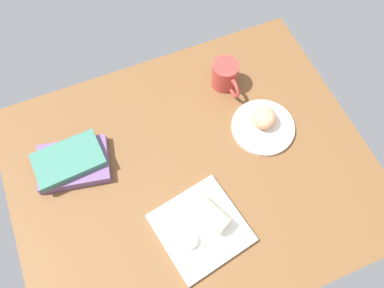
{
  "coord_description": "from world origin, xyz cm",
  "views": [
    {
      "loc": [
        17.98,
        43.38,
        117.77
      ],
      "look_at": [
        -2.83,
        -7.05,
        7.0
      ],
      "focal_mm": 37.14,
      "sensor_mm": 36.0,
      "label": 1
    }
  ],
  "objects_px": {
    "sauce_cup": "(189,241)",
    "coffee_mug": "(226,75)",
    "scone_pastry": "(264,118)",
    "round_plate": "(263,127)",
    "breakfast_wrap": "(211,214)",
    "square_plate": "(201,228)",
    "book_stack": "(72,162)"
  },
  "relations": [
    {
      "from": "sauce_cup",
      "to": "coffee_mug",
      "type": "xyz_separation_m",
      "value": [
        -0.32,
        -0.46,
        0.02
      ]
    },
    {
      "from": "scone_pastry",
      "to": "round_plate",
      "type": "bearing_deg",
      "value": 71.2
    },
    {
      "from": "sauce_cup",
      "to": "coffee_mug",
      "type": "bearing_deg",
      "value": -124.91
    },
    {
      "from": "breakfast_wrap",
      "to": "coffee_mug",
      "type": "height_order",
      "value": "coffee_mug"
    },
    {
      "from": "round_plate",
      "to": "square_plate",
      "type": "distance_m",
      "value": 0.39
    },
    {
      "from": "scone_pastry",
      "to": "coffee_mug",
      "type": "height_order",
      "value": "coffee_mug"
    },
    {
      "from": "scone_pastry",
      "to": "breakfast_wrap",
      "type": "relative_size",
      "value": 0.69
    },
    {
      "from": "round_plate",
      "to": "breakfast_wrap",
      "type": "relative_size",
      "value": 1.79
    },
    {
      "from": "book_stack",
      "to": "coffee_mug",
      "type": "bearing_deg",
      "value": -169.76
    },
    {
      "from": "breakfast_wrap",
      "to": "scone_pastry",
      "type": "bearing_deg",
      "value": -165.45
    },
    {
      "from": "round_plate",
      "to": "breakfast_wrap",
      "type": "height_order",
      "value": "breakfast_wrap"
    },
    {
      "from": "sauce_cup",
      "to": "breakfast_wrap",
      "type": "relative_size",
      "value": 0.42
    },
    {
      "from": "square_plate",
      "to": "sauce_cup",
      "type": "distance_m",
      "value": 0.06
    },
    {
      "from": "round_plate",
      "to": "sauce_cup",
      "type": "xyz_separation_m",
      "value": [
        0.36,
        0.25,
        0.02
      ]
    },
    {
      "from": "square_plate",
      "to": "breakfast_wrap",
      "type": "distance_m",
      "value": 0.06
    },
    {
      "from": "scone_pastry",
      "to": "square_plate",
      "type": "distance_m",
      "value": 0.4
    },
    {
      "from": "square_plate",
      "to": "sauce_cup",
      "type": "relative_size",
      "value": 4.82
    },
    {
      "from": "coffee_mug",
      "to": "book_stack",
      "type": "bearing_deg",
      "value": 10.24
    },
    {
      "from": "scone_pastry",
      "to": "breakfast_wrap",
      "type": "height_order",
      "value": "scone_pastry"
    },
    {
      "from": "square_plate",
      "to": "breakfast_wrap",
      "type": "xyz_separation_m",
      "value": [
        -0.04,
        -0.02,
        0.04
      ]
    },
    {
      "from": "round_plate",
      "to": "sauce_cup",
      "type": "height_order",
      "value": "sauce_cup"
    },
    {
      "from": "round_plate",
      "to": "book_stack",
      "type": "xyz_separation_m",
      "value": [
        0.6,
        -0.11,
        0.02
      ]
    },
    {
      "from": "scone_pastry",
      "to": "breakfast_wrap",
      "type": "distance_m",
      "value": 0.36
    },
    {
      "from": "round_plate",
      "to": "coffee_mug",
      "type": "bearing_deg",
      "value": -78.47
    },
    {
      "from": "scone_pastry",
      "to": "sauce_cup",
      "type": "xyz_separation_m",
      "value": [
        0.37,
        0.27,
        -0.02
      ]
    },
    {
      "from": "sauce_cup",
      "to": "coffee_mug",
      "type": "distance_m",
      "value": 0.56
    },
    {
      "from": "round_plate",
      "to": "breakfast_wrap",
      "type": "bearing_deg",
      "value": 36.83
    },
    {
      "from": "square_plate",
      "to": "sauce_cup",
      "type": "bearing_deg",
      "value": 27.32
    },
    {
      "from": "scone_pastry",
      "to": "sauce_cup",
      "type": "distance_m",
      "value": 0.45
    },
    {
      "from": "scone_pastry",
      "to": "coffee_mug",
      "type": "bearing_deg",
      "value": -76.33
    },
    {
      "from": "book_stack",
      "to": "coffee_mug",
      "type": "relative_size",
      "value": 1.73
    },
    {
      "from": "sauce_cup",
      "to": "book_stack",
      "type": "relative_size",
      "value": 0.2
    }
  ]
}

